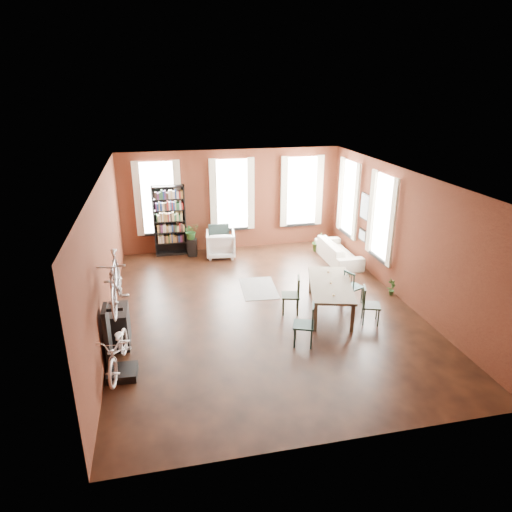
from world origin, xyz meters
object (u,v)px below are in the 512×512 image
object	(u,v)px
bookshelf	(170,221)
plant_stand	(193,247)
dining_chair_a	(304,325)
dining_chair_b	(291,295)
white_armchair	(221,243)
bicycle_floor	(116,332)
cream_sofa	(339,248)
console_table	(119,327)
bike_trainer	(123,373)
dining_chair_c	(371,305)
dining_chair_d	(353,287)
dining_table	(330,297)

from	to	relation	value
bookshelf	plant_stand	world-z (taller)	bookshelf
dining_chair_a	bookshelf	bearing A→B (deg)	-137.78
dining_chair_b	white_armchair	distance (m)	4.21
dining_chair_a	bicycle_floor	world-z (taller)	bicycle_floor
bookshelf	dining_chair_b	bearing A→B (deg)	-60.93
dining_chair_b	cream_sofa	xyz separation A→B (m)	(2.38, 2.92, -0.04)
console_table	dining_chair_a	bearing A→B (deg)	-12.59
white_armchair	dining_chair_b	bearing A→B (deg)	111.39
bike_trainer	white_armchair	bearing A→B (deg)	65.42
bike_trainer	bicycle_floor	xyz separation A→B (m)	(-0.03, 0.02, 0.86)
cream_sofa	bicycle_floor	xyz separation A→B (m)	(-6.15, -4.68, 0.53)
dining_chair_b	cream_sofa	bearing A→B (deg)	155.17
dining_chair_c	dining_chair_b	bearing A→B (deg)	82.22
dining_chair_d	bicycle_floor	xyz separation A→B (m)	(-5.43, -1.96, 0.52)
dining_chair_d	console_table	world-z (taller)	dining_chair_d
bookshelf	bike_trainer	world-z (taller)	bookshelf
white_armchair	plant_stand	size ratio (longest dim) A/B	1.65
dining_chair_b	cream_sofa	distance (m)	3.77
dining_chair_c	bike_trainer	xyz separation A→B (m)	(-5.38, -0.93, -0.35)
dining_chair_b	bicycle_floor	xyz separation A→B (m)	(-3.77, -1.76, 0.49)
bookshelf	bicycle_floor	xyz separation A→B (m)	(-1.20, -6.38, -0.16)
bike_trainer	plant_stand	xyz separation A→B (m)	(1.81, 6.11, 0.20)
white_armchair	bicycle_floor	xyz separation A→B (m)	(-2.70, -5.83, 0.49)
dining_chair_a	dining_chair_b	bearing A→B (deg)	-165.26
dining_chair_b	bookshelf	xyz separation A→B (m)	(-2.57, 4.62, 0.65)
dining_chair_b	white_armchair	xyz separation A→B (m)	(-1.07, 4.07, -0.00)
cream_sofa	white_armchair	bearing A→B (deg)	71.67
dining_chair_b	dining_chair_a	bearing A→B (deg)	8.81
dining_chair_c	cream_sofa	distance (m)	3.84
dining_table	cream_sofa	size ratio (longest dim) A/B	1.01
dining_table	cream_sofa	bearing A→B (deg)	80.31
cream_sofa	plant_stand	size ratio (longest dim) A/B	3.83
dining_chair_a	console_table	world-z (taller)	dining_chair_a
dining_chair_b	dining_chair_d	bearing A→B (deg)	111.19
dining_chair_d	bookshelf	world-z (taller)	bookshelf
dining_chair_d	cream_sofa	bearing A→B (deg)	-37.54
dining_table	plant_stand	bearing A→B (deg)	138.49
dining_chair_b	dining_table	bearing A→B (deg)	97.29
dining_chair_b	bicycle_floor	bearing A→B (deg)	-50.73
dining_table	bicycle_floor	size ratio (longest dim) A/B	1.33
dining_chair_c	dining_chair_d	bearing A→B (deg)	18.14
cream_sofa	plant_stand	xyz separation A→B (m)	(-4.31, 1.41, -0.14)
cream_sofa	dining_chair_b	bearing A→B (deg)	140.87
cream_sofa	bookshelf	bearing A→B (deg)	71.05
white_armchair	dining_chair_d	bearing A→B (deg)	131.85
bike_trainer	bicycle_floor	distance (m)	0.86
dining_chair_c	bike_trainer	world-z (taller)	dining_chair_c
dining_chair_b	plant_stand	xyz separation A→B (m)	(-1.93, 4.34, -0.18)
white_armchair	bicycle_floor	bearing A→B (deg)	71.73
bookshelf	white_armchair	world-z (taller)	bookshelf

